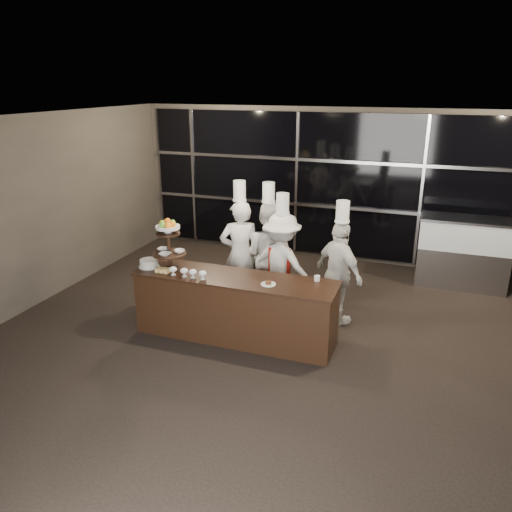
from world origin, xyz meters
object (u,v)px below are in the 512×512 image
(display_stand, at_px, (169,240))
(chef_d, at_px, (339,272))
(chef_c, at_px, (282,264))
(buffet_counter, at_px, (235,307))
(layer_cake, at_px, (149,263))
(chef_a, at_px, (240,253))
(display_case, at_px, (463,249))
(chef_b, at_px, (268,254))

(display_stand, height_order, chef_d, chef_d)
(display_stand, distance_m, chef_c, 1.76)
(buffet_counter, xyz_separation_m, layer_cake, (-1.32, -0.05, 0.51))
(chef_a, bearing_deg, display_case, 32.20)
(chef_c, bearing_deg, chef_d, -0.65)
(chef_b, bearing_deg, display_stand, -131.35)
(chef_b, bearing_deg, layer_cake, -137.60)
(chef_d, bearing_deg, chef_c, 179.35)
(chef_c, bearing_deg, layer_cake, -149.07)
(display_case, relative_size, chef_d, 0.81)
(display_stand, distance_m, chef_b, 1.69)
(display_case, bearing_deg, buffet_counter, -134.18)
(display_case, relative_size, chef_a, 0.74)
(chef_b, relative_size, chef_d, 1.07)
(chef_a, distance_m, chef_d, 1.58)
(buffet_counter, relative_size, layer_cake, 9.47)
(chef_d, bearing_deg, display_stand, -157.12)
(buffet_counter, height_order, chef_d, chef_d)
(layer_cake, bearing_deg, chef_d, 21.28)
(layer_cake, xyz_separation_m, chef_d, (2.58, 1.00, -0.17))
(chef_b, relative_size, chef_c, 1.05)
(display_case, xyz_separation_m, chef_c, (-2.66, -2.16, 0.13))
(display_stand, height_order, display_case, display_stand)
(buffet_counter, xyz_separation_m, chef_a, (-0.32, 1.01, 0.43))
(display_stand, bearing_deg, layer_cake, -171.05)
(chef_a, bearing_deg, display_stand, -123.92)
(display_case, height_order, chef_b, chef_b)
(display_case, distance_m, chef_c, 3.43)
(display_case, bearing_deg, chef_d, -129.29)
(display_case, bearing_deg, display_stand, -142.25)
(chef_b, height_order, chef_d, chef_b)
(display_stand, relative_size, chef_b, 0.37)
(layer_cake, distance_m, chef_b, 1.88)
(layer_cake, distance_m, chef_a, 1.46)
(chef_a, bearing_deg, chef_b, 27.90)
(buffet_counter, bearing_deg, display_stand, -179.99)
(chef_b, xyz_separation_m, chef_c, (0.30, -0.26, -0.05))
(buffet_counter, height_order, display_case, display_case)
(chef_c, bearing_deg, display_case, 39.08)
(layer_cake, relative_size, chef_c, 0.16)
(layer_cake, bearing_deg, chef_b, 42.40)
(buffet_counter, bearing_deg, layer_cake, -177.83)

